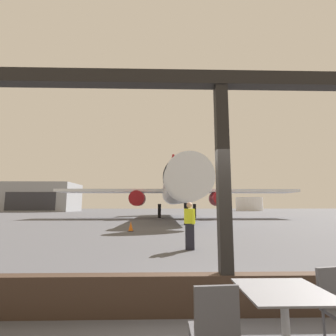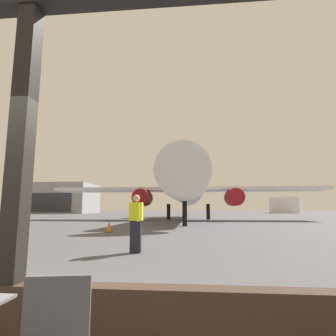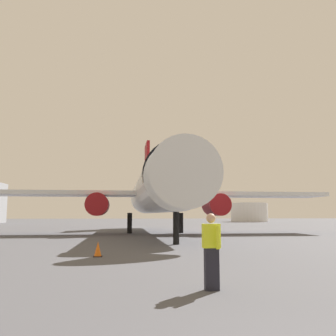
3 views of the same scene
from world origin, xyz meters
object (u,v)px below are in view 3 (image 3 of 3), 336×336
(fuel_storage_tank, at_px, (249,212))
(airplane, at_px, (157,191))
(traffic_cone, at_px, (98,250))
(ground_crew_worker, at_px, (211,250))

(fuel_storage_tank, bearing_deg, airplane, -117.96)
(airplane, bearing_deg, traffic_cone, -103.55)
(airplane, distance_m, traffic_cone, 17.80)
(traffic_cone, distance_m, fuel_storage_tank, 75.10)
(airplane, bearing_deg, ground_crew_worker, -92.56)
(traffic_cone, bearing_deg, fuel_storage_tank, 65.35)
(ground_crew_worker, height_order, fuel_storage_tank, fuel_storage_tank)
(traffic_cone, xyz_separation_m, fuel_storage_tank, (31.31, 68.24, 1.94))
(ground_crew_worker, height_order, traffic_cone, ground_crew_worker)
(ground_crew_worker, xyz_separation_m, traffic_cone, (-3.01, 6.99, -0.61))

